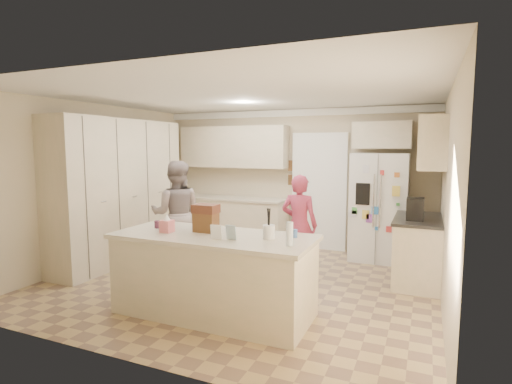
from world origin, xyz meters
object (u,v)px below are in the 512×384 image
at_px(utensil_crock, 269,232).
at_px(teen_girl, 299,225).
at_px(dollhouse_body, 206,222).
at_px(teen_boy, 176,214).
at_px(island_base, 214,276).
at_px(refrigerator, 379,207).
at_px(coffee_maker, 415,209).
at_px(tissue_box, 167,226).

distance_m(utensil_crock, teen_girl, 1.75).
bearing_deg(dollhouse_body, teen_boy, 135.07).
distance_m(teen_boy, teen_girl, 1.96).
bearing_deg(island_base, teen_boy, 136.06).
bearing_deg(refrigerator, island_base, -116.20).
distance_m(refrigerator, dollhouse_body, 3.36).
relative_size(teen_boy, teen_girl, 1.12).
xyz_separation_m(island_base, dollhouse_body, (-0.15, 0.10, 0.60)).
xyz_separation_m(refrigerator, coffee_maker, (0.59, -1.14, 0.17)).
xyz_separation_m(tissue_box, dollhouse_body, (0.40, 0.20, 0.04)).
bearing_deg(utensil_crock, refrigerator, 74.83).
xyz_separation_m(refrigerator, utensil_crock, (-0.81, -2.99, 0.10)).
height_order(refrigerator, dollhouse_body, refrigerator).
bearing_deg(teen_girl, teen_boy, 11.29).
bearing_deg(coffee_maker, tissue_box, -142.43).
distance_m(island_base, teen_boy, 2.06).
bearing_deg(teen_girl, dollhouse_body, 70.39).
bearing_deg(teen_girl, utensil_crock, 96.75).
relative_size(refrigerator, teen_boy, 1.07).
xyz_separation_m(refrigerator, tissue_box, (-2.01, -3.14, 0.10)).
bearing_deg(tissue_box, utensil_crock, 7.13).
xyz_separation_m(island_base, utensil_crock, (0.65, 0.05, 0.56)).
relative_size(island_base, teen_boy, 1.30).
height_order(coffee_maker, utensil_crock, coffee_maker).
bearing_deg(tissue_box, teen_boy, 121.10).
bearing_deg(tissue_box, coffee_maker, 37.57).
bearing_deg(coffee_maker, utensil_crock, -127.12).
distance_m(island_base, tissue_box, 0.79).
relative_size(refrigerator, island_base, 0.82).
xyz_separation_m(utensil_crock, dollhouse_body, (-0.80, 0.05, 0.04)).
height_order(utensil_crock, tissue_box, utensil_crock).
relative_size(island_base, teen_girl, 1.46).
bearing_deg(teen_girl, island_base, 75.88).
height_order(dollhouse_body, teen_girl, teen_girl).
bearing_deg(utensil_crock, tissue_box, -172.87).
height_order(island_base, teen_girl, teen_girl).
bearing_deg(dollhouse_body, utensil_crock, -3.58).
relative_size(utensil_crock, teen_boy, 0.09).
height_order(teen_boy, teen_girl, teen_boy).
bearing_deg(tissue_box, island_base, 10.30).
xyz_separation_m(coffee_maker, teen_girl, (-1.59, -0.13, -0.32)).
relative_size(coffee_maker, dollhouse_body, 1.15).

